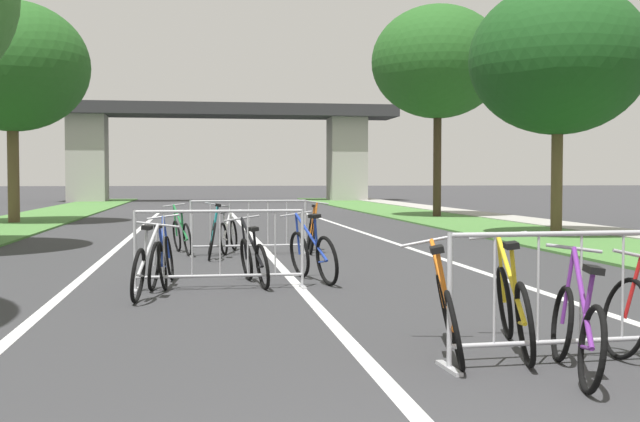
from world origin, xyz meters
The scene contains 24 objects.
grass_verge_left centered at (-7.09, 24.05, 0.03)m, with size 3.20×58.80×0.05m, color #477A38.
grass_verge_right centered at (7.09, 24.05, 0.03)m, with size 3.20×58.80×0.05m, color #477A38.
sidewalk_path_right centered at (9.51, 24.05, 0.04)m, with size 1.65×58.80×0.08m, color #9E9B93.
lane_stripe_center centered at (0.00, 17.01, 0.00)m, with size 0.14×34.02×0.01m, color silver.
lane_stripe_right_lane centered at (3.02, 17.01, 0.00)m, with size 0.14×34.02×0.01m, color silver.
lane_stripe_left_lane centered at (-3.02, 17.01, 0.00)m, with size 0.14×34.02×0.01m, color silver.
overpass_bridge centered at (0.00, 48.60, 4.25)m, with size 22.37×3.78×6.10m.
tree_left_oak_near centered at (-7.19, 24.31, 5.01)m, with size 4.87×4.87×7.09m.
tree_right_maple_mid centered at (7.36, 16.15, 4.35)m, with size 4.33×4.33×6.20m.
tree_right_cypress_far centered at (7.37, 26.15, 5.72)m, with size 4.87×4.87×7.80m.
crowd_barrier_nearest centered at (1.65, 3.50, 0.52)m, with size 2.26×0.55×1.05m.
crowd_barrier_second centered at (-1.05, 8.15, 0.52)m, with size 2.25×0.47×1.05m.
crowd_barrier_third centered at (-0.39, 12.80, 0.52)m, with size 2.26×0.56×1.05m.
bicycle_orange_0 centered at (0.88, 13.25, 0.38)m, with size 0.43×1.77×1.04m.
bicycle_blue_1 centered at (-1.78, 8.67, 0.37)m, with size 0.45×1.67×0.96m.
bicycle_purple_2 centered at (1.43, 3.11, 0.35)m, with size 0.63×1.55×0.95m.
bicycle_black_3 centered at (-0.59, 8.51, 0.35)m, with size 0.58×1.61×0.94m.
bicycle_silver_4 centered at (-1.96, 7.62, 0.36)m, with size 0.56×1.67×0.91m.
bicycle_teal_5 centered at (-1.08, 12.36, 0.39)m, with size 0.49×1.73×1.01m.
bicycle_yellow_6 centered at (1.29, 3.98, 0.38)m, with size 0.57×1.75×0.99m.
bicycle_green_8 centered at (-1.66, 13.21, 0.36)m, with size 0.62×1.62×0.97m.
bicycle_white_9 centered at (-0.76, 13.32, 0.35)m, with size 0.51×1.56×0.84m.
bicycle_orange_10 centered at (0.70, 3.92, 0.36)m, with size 0.56×1.69×0.98m.
bicycle_blue_11 centered at (0.26, 8.73, 0.38)m, with size 0.71×1.68×0.99m.
Camera 1 is at (-1.31, -2.37, 1.46)m, focal length 44.86 mm.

